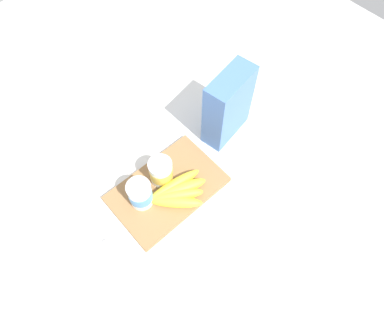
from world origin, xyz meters
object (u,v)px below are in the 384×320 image
(spoon, at_px, (113,251))
(yogurt_cup_front, at_px, (140,194))
(cutting_board, at_px, (167,189))
(banana_bunch, at_px, (176,193))
(yogurt_cup_back, at_px, (161,172))
(cereal_box, at_px, (228,106))

(spoon, bearing_deg, yogurt_cup_front, 21.37)
(cutting_board, relative_size, yogurt_cup_front, 3.53)
(spoon, bearing_deg, banana_bunch, 1.36)
(yogurt_cup_front, height_order, spoon, yogurt_cup_front)
(yogurt_cup_front, relative_size, yogurt_cup_back, 1.05)
(cereal_box, height_order, banana_bunch, cereal_box)
(yogurt_cup_front, bearing_deg, cutting_board, -11.68)
(banana_bunch, distance_m, spoon, 0.24)
(yogurt_cup_front, distance_m, yogurt_cup_back, 0.09)
(cereal_box, distance_m, yogurt_cup_back, 0.29)
(cereal_box, height_order, spoon, cereal_box)
(cereal_box, distance_m, yogurt_cup_front, 0.38)
(spoon, bearing_deg, cutting_board, 10.37)
(banana_bunch, bearing_deg, yogurt_cup_back, 86.10)
(cereal_box, relative_size, yogurt_cup_front, 2.65)
(cutting_board, relative_size, banana_bunch, 1.78)
(yogurt_cup_front, bearing_deg, cereal_box, 4.21)
(cutting_board, height_order, yogurt_cup_back, yogurt_cup_back)
(cereal_box, xyz_separation_m, yogurt_cup_back, (-0.29, -0.01, -0.06))
(banana_bunch, xyz_separation_m, spoon, (-0.24, -0.01, -0.03))
(cutting_board, bearing_deg, yogurt_cup_back, 75.13)
(yogurt_cup_back, bearing_deg, banana_bunch, -93.90)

